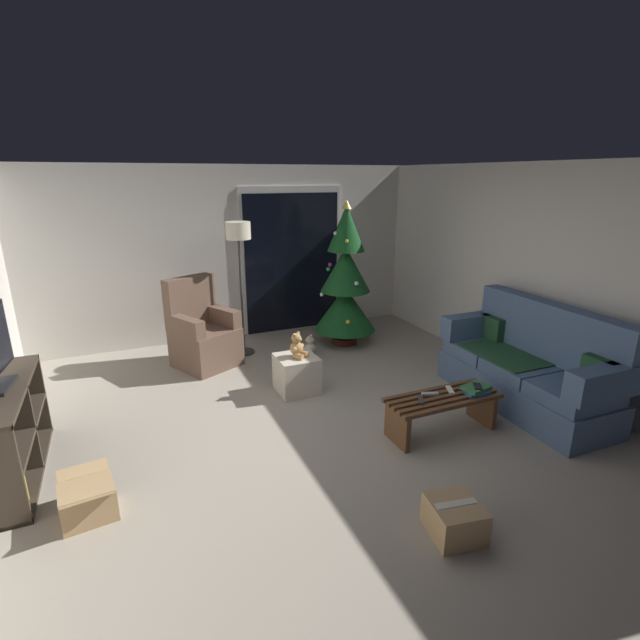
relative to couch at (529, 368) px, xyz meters
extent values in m
plane|color=#9E9384|center=(-2.32, 0.44, -0.40)|extent=(7.00, 7.00, 0.00)
cube|color=silver|center=(-2.32, 3.50, 0.85)|extent=(5.72, 0.12, 2.50)
cube|color=silver|center=(0.54, 0.44, 0.85)|extent=(0.12, 6.00, 2.50)
cube|color=silver|center=(-1.39, 3.43, 0.70)|extent=(1.60, 0.02, 2.20)
cube|color=black|center=(-1.39, 3.41, 0.65)|extent=(1.50, 0.02, 2.10)
cube|color=slate|center=(-0.07, 0.00, -0.23)|extent=(0.81, 1.92, 0.34)
cube|color=slate|center=(-0.10, -0.62, 0.01)|extent=(0.70, 0.62, 0.14)
cube|color=slate|center=(-0.09, 0.00, 0.01)|extent=(0.70, 0.62, 0.14)
cube|color=slate|center=(-0.07, 0.62, 0.01)|extent=(0.70, 0.62, 0.14)
cube|color=slate|center=(0.23, -0.01, 0.38)|extent=(0.25, 1.90, 0.60)
cube|color=slate|center=(-0.09, -0.87, 0.22)|extent=(0.77, 0.22, 0.28)
cube|color=slate|center=(-0.04, 0.87, 0.22)|extent=(0.77, 0.22, 0.28)
cube|color=#234C2D|center=(-0.10, 0.25, 0.09)|extent=(0.62, 0.92, 0.02)
cube|color=#234C2D|center=(0.07, -0.70, 0.22)|extent=(0.13, 0.32, 0.28)
cube|color=#234C2D|center=(0.11, 0.70, 0.22)|extent=(0.13, 0.32, 0.28)
cube|color=brown|center=(-1.22, -0.30, -0.04)|extent=(1.10, 0.05, 0.04)
cube|color=brown|center=(-1.22, -0.22, -0.04)|extent=(1.10, 0.05, 0.04)
cube|color=brown|center=(-1.22, -0.13, -0.04)|extent=(1.10, 0.05, 0.04)
cube|color=brown|center=(-1.22, -0.04, -0.04)|extent=(1.10, 0.05, 0.04)
cube|color=brown|center=(-1.22, 0.05, -0.04)|extent=(1.10, 0.05, 0.04)
cube|color=brown|center=(-1.71, -0.13, -0.23)|extent=(0.05, 0.36, 0.34)
cube|color=brown|center=(-0.73, -0.13, -0.23)|extent=(0.05, 0.36, 0.34)
cube|color=#333338|center=(-1.47, -0.13, -0.01)|extent=(0.11, 0.16, 0.02)
cube|color=#ADADB2|center=(-1.32, -0.06, -0.01)|extent=(0.16, 0.09, 0.02)
cube|color=silver|center=(-1.09, -0.07, -0.01)|extent=(0.10, 0.16, 0.02)
cube|color=#285684|center=(-0.90, -0.21, -0.01)|extent=(0.23, 0.17, 0.03)
cube|color=#337042|center=(-0.88, -0.19, 0.03)|extent=(0.28, 0.22, 0.03)
cube|color=black|center=(-0.88, -0.20, 0.05)|extent=(0.14, 0.16, 0.01)
cylinder|color=#4C1E19|center=(-0.95, 2.45, -0.35)|extent=(0.36, 0.36, 0.10)
cylinder|color=brown|center=(-0.95, 2.45, -0.24)|extent=(0.08, 0.08, 0.12)
cone|color=#14471E|center=(-0.95, 2.45, 0.13)|extent=(0.88, 0.88, 0.62)
cone|color=#14471E|center=(-0.95, 2.45, 0.70)|extent=(0.70, 0.70, 0.62)
cone|color=#14471E|center=(-0.95, 2.45, 1.27)|extent=(0.51, 0.51, 0.62)
sphere|color=white|center=(-1.11, 2.46, 1.20)|extent=(0.06, 0.06, 0.06)
sphere|color=gold|center=(-1.02, 2.29, 1.11)|extent=(0.06, 0.06, 0.06)
sphere|color=#1E8C33|center=(-1.21, 2.46, 0.72)|extent=(0.06, 0.06, 0.06)
sphere|color=white|center=(-0.94, 2.15, 0.56)|extent=(0.06, 0.06, 0.06)
sphere|color=#1E8C33|center=(-0.92, 2.85, 0.07)|extent=(0.06, 0.06, 0.06)
sphere|color=#B233A5|center=(-1.09, 2.67, 0.74)|extent=(0.06, 0.06, 0.06)
sphere|color=gold|center=(-1.10, 2.07, 0.06)|extent=(0.06, 0.06, 0.06)
sphere|color=white|center=(-1.29, 2.50, 0.36)|extent=(0.06, 0.06, 0.06)
sphere|color=red|center=(-0.76, 2.37, 0.95)|extent=(0.06, 0.06, 0.06)
cone|color=#EAD14C|center=(-0.95, 2.45, 1.58)|extent=(0.14, 0.14, 0.12)
cube|color=brown|center=(-2.94, 2.42, -0.24)|extent=(0.91, 0.91, 0.31)
cube|color=brown|center=(-2.94, 2.42, 0.00)|extent=(0.91, 0.91, 0.18)
cube|color=brown|center=(-3.06, 2.67, 0.41)|extent=(0.68, 0.45, 0.64)
cube|color=brown|center=(-2.68, 2.53, 0.20)|extent=(0.38, 0.58, 0.22)
cube|color=brown|center=(-3.18, 2.28, 0.20)|extent=(0.38, 0.58, 0.22)
cylinder|color=#2D2D30|center=(-2.39, 2.66, -0.39)|extent=(0.28, 0.28, 0.02)
cylinder|color=#2D2D30|center=(-2.39, 2.66, 0.40)|extent=(0.03, 0.03, 1.55)
cylinder|color=beige|center=(-2.39, 2.66, 1.27)|extent=(0.32, 0.32, 0.22)
cube|color=#382D23|center=(-4.82, 0.71, -0.38)|extent=(0.40, 1.40, 0.04)
cube|color=#382D23|center=(-4.82, 1.39, -0.01)|extent=(0.40, 0.04, 0.78)
cube|color=#382D23|center=(-4.82, 0.71, -0.01)|extent=(0.40, 0.04, 0.75)
cube|color=#382D23|center=(-4.82, 0.71, -0.01)|extent=(0.40, 1.33, 0.04)
cube|color=#337042|center=(-4.82, 0.21, -0.19)|extent=(0.30, 0.04, 0.34)
cube|color=#B79333|center=(-4.82, 0.27, -0.22)|extent=(0.30, 0.04, 0.30)
cube|color=beige|center=(-2.15, 1.26, -0.19)|extent=(0.44, 0.44, 0.42)
cylinder|color=tan|center=(-2.08, 1.24, 0.05)|extent=(0.11, 0.13, 0.06)
cylinder|color=tan|center=(-2.16, 1.18, 0.05)|extent=(0.11, 0.13, 0.06)
sphere|color=tan|center=(-2.15, 1.26, 0.12)|extent=(0.15, 0.15, 0.15)
sphere|color=tan|center=(-2.15, 1.26, 0.24)|extent=(0.11, 0.11, 0.11)
sphere|color=tan|center=(-2.12, 1.22, 0.23)|extent=(0.04, 0.04, 0.04)
sphere|color=tan|center=(-2.12, 1.28, 0.28)|extent=(0.04, 0.04, 0.04)
sphere|color=tan|center=(-2.18, 1.24, 0.28)|extent=(0.04, 0.04, 0.04)
sphere|color=tan|center=(-2.08, 1.28, 0.13)|extent=(0.06, 0.06, 0.06)
sphere|color=tan|center=(-2.20, 1.20, 0.13)|extent=(0.06, 0.06, 0.06)
cylinder|color=beige|center=(-1.67, 2.23, -0.37)|extent=(0.12, 0.12, 0.06)
cylinder|color=beige|center=(-1.60, 2.30, -0.37)|extent=(0.12, 0.12, 0.06)
sphere|color=beige|center=(-1.59, 2.22, -0.30)|extent=(0.15, 0.15, 0.15)
sphere|color=beige|center=(-1.59, 2.22, -0.18)|extent=(0.11, 0.11, 0.11)
sphere|color=#F4E5C1|center=(-1.63, 2.25, -0.19)|extent=(0.04, 0.04, 0.04)
sphere|color=beige|center=(-1.62, 2.19, -0.13)|extent=(0.04, 0.04, 0.04)
sphere|color=beige|center=(-1.56, 2.25, -0.13)|extent=(0.04, 0.04, 0.04)
sphere|color=beige|center=(-1.66, 2.18, -0.29)|extent=(0.06, 0.06, 0.06)
sphere|color=beige|center=(-1.55, 2.28, -0.29)|extent=(0.06, 0.06, 0.06)
cube|color=tan|center=(-1.96, -1.24, -0.28)|extent=(0.39, 0.41, 0.24)
cube|color=beige|center=(-1.96, -1.24, -0.16)|extent=(0.30, 0.11, 0.00)
cube|color=tan|center=(-4.25, -0.06, -0.27)|extent=(0.39, 0.34, 0.25)
cube|color=tan|center=(-4.27, 0.12, -0.13)|extent=(0.35, 0.13, 0.06)
cube|color=tan|center=(-4.23, -0.25, -0.13)|extent=(0.35, 0.13, 0.06)
camera|label=1|loc=(-3.85, -3.28, 1.95)|focal=26.17mm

